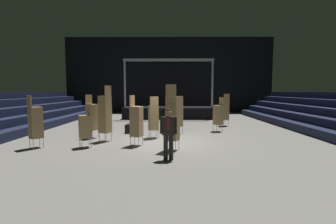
{
  "coord_description": "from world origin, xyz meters",
  "views": [
    {
      "loc": [
        0.09,
        -10.63,
        2.3
      ],
      "look_at": [
        0.02,
        -0.34,
        1.4
      ],
      "focal_mm": 25.35,
      "sensor_mm": 36.0,
      "label": 1
    }
  ],
  "objects_px": {
    "chair_stack_front_left": "(218,114)",
    "chair_stack_rear_right": "(153,117)",
    "chair_stack_front_right": "(225,110)",
    "chair_stack_mid_centre": "(85,126)",
    "chair_stack_aisle_left": "(136,121)",
    "equipment_road_case": "(134,129)",
    "chair_stack_rear_left": "(92,116)",
    "chair_stack_rear_centre": "(173,118)",
    "man_with_tie": "(168,131)",
    "chair_stack_mid_left": "(178,115)",
    "stage_riser": "(169,111)",
    "chair_stack_aisle_right": "(35,122)",
    "chair_stack_mid_right": "(105,114)"
  },
  "relations": [
    {
      "from": "chair_stack_rear_centre",
      "to": "chair_stack_aisle_left",
      "type": "relative_size",
      "value": 1.2
    },
    {
      "from": "chair_stack_front_right",
      "to": "chair_stack_mid_left",
      "type": "xyz_separation_m",
      "value": [
        -3.22,
        -2.96,
        -0.04
      ]
    },
    {
      "from": "man_with_tie",
      "to": "chair_stack_rear_right",
      "type": "bearing_deg",
      "value": -76.55
    },
    {
      "from": "stage_riser",
      "to": "chair_stack_mid_centre",
      "type": "bearing_deg",
      "value": -107.45
    },
    {
      "from": "chair_stack_rear_right",
      "to": "chair_stack_aisle_left",
      "type": "bearing_deg",
      "value": -126.94
    },
    {
      "from": "chair_stack_front_right",
      "to": "chair_stack_rear_centre",
      "type": "distance_m",
      "value": 7.46
    },
    {
      "from": "chair_stack_front_left",
      "to": "equipment_road_case",
      "type": "bearing_deg",
      "value": 78.2
    },
    {
      "from": "chair_stack_front_left",
      "to": "equipment_road_case",
      "type": "distance_m",
      "value": 4.82
    },
    {
      "from": "chair_stack_front_left",
      "to": "chair_stack_front_right",
      "type": "distance_m",
      "value": 2.37
    },
    {
      "from": "equipment_road_case",
      "to": "chair_stack_rear_centre",
      "type": "bearing_deg",
      "value": -61.64
    },
    {
      "from": "chair_stack_mid_left",
      "to": "stage_riser",
      "type": "bearing_deg",
      "value": 54.48
    },
    {
      "from": "chair_stack_front_left",
      "to": "chair_stack_rear_left",
      "type": "xyz_separation_m",
      "value": [
        -6.58,
        -1.96,
        0.08
      ]
    },
    {
      "from": "chair_stack_aisle_right",
      "to": "equipment_road_case",
      "type": "bearing_deg",
      "value": 86.54
    },
    {
      "from": "chair_stack_mid_right",
      "to": "chair_stack_mid_centre",
      "type": "height_order",
      "value": "chair_stack_mid_right"
    },
    {
      "from": "chair_stack_aisle_left",
      "to": "equipment_road_case",
      "type": "height_order",
      "value": "chair_stack_aisle_left"
    },
    {
      "from": "chair_stack_front_left",
      "to": "chair_stack_rear_right",
      "type": "height_order",
      "value": "chair_stack_rear_right"
    },
    {
      "from": "chair_stack_mid_left",
      "to": "chair_stack_mid_right",
      "type": "distance_m",
      "value": 3.91
    },
    {
      "from": "chair_stack_mid_left",
      "to": "chair_stack_aisle_left",
      "type": "xyz_separation_m",
      "value": [
        -1.83,
        -2.83,
        0.04
      ]
    },
    {
      "from": "man_with_tie",
      "to": "chair_stack_rear_centre",
      "type": "distance_m",
      "value": 1.36
    },
    {
      "from": "chair_stack_aisle_left",
      "to": "chair_stack_front_right",
      "type": "bearing_deg",
      "value": 156.71
    },
    {
      "from": "chair_stack_front_right",
      "to": "chair_stack_rear_right",
      "type": "xyz_separation_m",
      "value": [
        -4.45,
        -4.11,
        -0.04
      ]
    },
    {
      "from": "chair_stack_front_left",
      "to": "chair_stack_front_right",
      "type": "xyz_separation_m",
      "value": [
        0.88,
        2.2,
        0.08
      ]
    },
    {
      "from": "chair_stack_mid_centre",
      "to": "chair_stack_aisle_left",
      "type": "bearing_deg",
      "value": -112.09
    },
    {
      "from": "chair_stack_mid_right",
      "to": "chair_stack_rear_left",
      "type": "height_order",
      "value": "chair_stack_mid_right"
    },
    {
      "from": "chair_stack_front_left",
      "to": "chair_stack_mid_right",
      "type": "distance_m",
      "value": 6.34
    },
    {
      "from": "chair_stack_aisle_left",
      "to": "chair_stack_aisle_right",
      "type": "distance_m",
      "value": 4.05
    },
    {
      "from": "chair_stack_front_right",
      "to": "equipment_road_case",
      "type": "height_order",
      "value": "chair_stack_front_right"
    },
    {
      "from": "chair_stack_mid_centre",
      "to": "chair_stack_rear_centre",
      "type": "height_order",
      "value": "chair_stack_rear_centre"
    },
    {
      "from": "stage_riser",
      "to": "man_with_tie",
      "type": "bearing_deg",
      "value": -89.76
    },
    {
      "from": "stage_riser",
      "to": "chair_stack_front_left",
      "type": "xyz_separation_m",
      "value": [
        2.86,
        -6.77,
        0.41
      ]
    },
    {
      "from": "chair_stack_mid_right",
      "to": "equipment_road_case",
      "type": "xyz_separation_m",
      "value": [
        0.99,
        2.21,
        -1.05
      ]
    },
    {
      "from": "chair_stack_aisle_right",
      "to": "chair_stack_aisle_left",
      "type": "bearing_deg",
      "value": 47.16
    },
    {
      "from": "chair_stack_mid_centre",
      "to": "chair_stack_rear_left",
      "type": "height_order",
      "value": "chair_stack_rear_left"
    },
    {
      "from": "chair_stack_mid_right",
      "to": "chair_stack_rear_left",
      "type": "distance_m",
      "value": 1.15
    },
    {
      "from": "man_with_tie",
      "to": "chair_stack_rear_centre",
      "type": "bearing_deg",
      "value": -94.68
    },
    {
      "from": "stage_riser",
      "to": "chair_stack_rear_right",
      "type": "height_order",
      "value": "stage_riser"
    },
    {
      "from": "chair_stack_front_left",
      "to": "chair_stack_mid_left",
      "type": "xyz_separation_m",
      "value": [
        -2.34,
        -0.75,
        0.04
      ]
    },
    {
      "from": "man_with_tie",
      "to": "chair_stack_mid_left",
      "type": "height_order",
      "value": "chair_stack_mid_left"
    },
    {
      "from": "chair_stack_rear_right",
      "to": "equipment_road_case",
      "type": "distance_m",
      "value": 1.99
    },
    {
      "from": "chair_stack_mid_left",
      "to": "chair_stack_rear_right",
      "type": "distance_m",
      "value": 1.68
    },
    {
      "from": "chair_stack_aisle_left",
      "to": "chair_stack_rear_left",
      "type": "bearing_deg",
      "value": -106.26
    },
    {
      "from": "chair_stack_front_left",
      "to": "chair_stack_rear_centre",
      "type": "xyz_separation_m",
      "value": [
        -2.65,
        -4.36,
        0.29
      ]
    },
    {
      "from": "chair_stack_mid_left",
      "to": "chair_stack_rear_centre",
      "type": "relative_size",
      "value": 0.8
    },
    {
      "from": "chair_stack_mid_centre",
      "to": "chair_stack_aisle_left",
      "type": "xyz_separation_m",
      "value": [
        2.05,
        0.32,
        0.17
      ]
    },
    {
      "from": "chair_stack_front_right",
      "to": "chair_stack_mid_centre",
      "type": "height_order",
      "value": "chair_stack_front_right"
    },
    {
      "from": "stage_riser",
      "to": "chair_stack_aisle_left",
      "type": "xyz_separation_m",
      "value": [
        -1.31,
        -10.35,
        0.5
      ]
    },
    {
      "from": "chair_stack_mid_left",
      "to": "equipment_road_case",
      "type": "distance_m",
      "value": 2.54
    },
    {
      "from": "equipment_road_case",
      "to": "stage_riser",
      "type": "bearing_deg",
      "value": 75.52
    },
    {
      "from": "chair_stack_mid_right",
      "to": "chair_stack_rear_right",
      "type": "distance_m",
      "value": 2.32
    },
    {
      "from": "chair_stack_front_right",
      "to": "chair_stack_aisle_right",
      "type": "relative_size",
      "value": 1.0
    }
  ]
}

